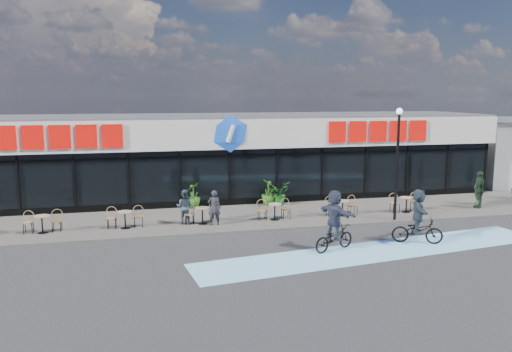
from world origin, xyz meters
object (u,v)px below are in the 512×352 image
Objects in this scene: patron_right at (184,207)px; cyclist_b at (418,220)px; lamp_post at (397,154)px; pedestrian_a at (479,188)px; potted_plant_right at (279,193)px; cyclist_a at (334,224)px; potted_plant_mid at (269,192)px; pedestrian_c at (480,189)px; patron_left at (214,208)px; potted_plant_left at (193,195)px.

patron_right is 9.77m from cyclist_b.
pedestrian_a is (5.74, 1.90, -2.13)m from lamp_post.
potted_plant_right is 0.78× the size of patron_right.
cyclist_a is 1.06× the size of cyclist_b.
lamp_post is 3.30× the size of patron_right.
potted_plant_mid is 0.71× the size of pedestrian_c.
potted_plant_right is at bearing 135.43° from lamp_post.
patron_left is 0.88× the size of pedestrian_a.
potted_plant_right is 10.31m from pedestrian_a.
potted_plant_mid is 0.87× the size of patron_left.
patron_right is 0.81× the size of pedestrian_c.
patron_right is (-0.70, -3.01, 0.13)m from potted_plant_left.
lamp_post is 3.28× the size of patron_left.
potted_plant_mid is at bearing 178.11° from potted_plant_right.
pedestrian_a is at bearing -13.05° from potted_plant_right.
cyclist_a reaches higher than potted_plant_right.
pedestrian_c is (10.11, -3.01, 0.27)m from potted_plant_mid.
lamp_post is 2.89× the size of pedestrian_a.
cyclist_b is (-6.08, -4.47, -0.13)m from pedestrian_c.
potted_plant_right is 5.80m from patron_right.
patron_left is at bearing 173.49° from lamp_post.
cyclist_a reaches higher than potted_plant_left.
pedestrian_a is 0.76× the size of cyclist_a.
potted_plant_left is 8.96m from cyclist_a.
pedestrian_a is at bearing -9.97° from potted_plant_left.
cyclist_a is (-10.03, -5.27, 0.04)m from pedestrian_a.
potted_plant_mid is at bearing -99.61° from pedestrian_a.
patron_right is 0.67× the size of cyclist_a.
cyclist_a is (0.53, -7.62, 0.25)m from potted_plant_mid.
patron_left is at bearing 131.78° from cyclist_a.
patron_right reaches higher than potted_plant_right.
patron_right is 14.67m from pedestrian_c.
potted_plant_mid is at bearing 118.37° from cyclist_b.
lamp_post is 6.84m from potted_plant_mid.
cyclist_b reaches higher than patron_left.
lamp_post reaches higher than pedestrian_a.
cyclist_a is (3.84, -4.30, 0.14)m from patron_left.
patron_right is at bearing 151.57° from cyclist_b.
potted_plant_mid is 7.64m from cyclist_a.
cyclist_a is at bearing -86.01° from potted_plant_mid.
cyclist_b is (7.89, -7.66, 0.18)m from potted_plant_left.
potted_plant_left is 1.07× the size of potted_plant_right.
patron_left is 8.44m from cyclist_b.
potted_plant_mid is 4.69m from patron_left.
potted_plant_mid reaches higher than potted_plant_right.
potted_plant_right is at bearing -129.86° from patron_right.
cyclist_a is at bearing -141.86° from lamp_post.
lamp_post is at bearing 38.14° from cyclist_a.
potted_plant_left is 0.83× the size of patron_right.
pedestrian_c is 7.54m from cyclist_b.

